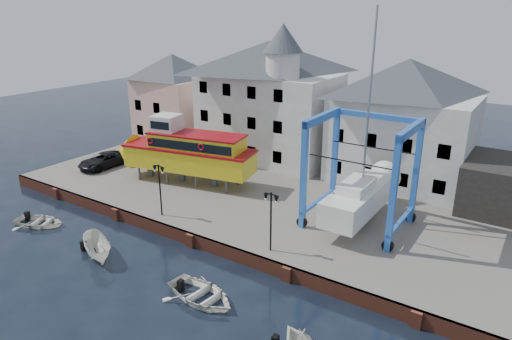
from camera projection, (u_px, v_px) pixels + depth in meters
The scene contains 14 objects.
ground at pixel (191, 246), 33.02m from camera, with size 140.00×140.00×0.00m, color black.
hardstanding at pixel (271, 192), 41.50m from camera, with size 44.00×22.00×1.00m, color #605A53.
quay_wall at pixel (192, 240), 32.93m from camera, with size 44.00×0.47×1.00m.
building_pink at pixel (174, 98), 54.45m from camera, with size 8.00×7.00×10.30m.
building_white_main at pixel (269, 99), 47.54m from camera, with size 14.00×8.30×14.00m.
building_white_right at pixel (403, 122), 41.06m from camera, with size 12.00×8.00×11.20m.
lamp_post_left at pixel (159, 177), 34.64m from camera, with size 1.12×0.32×4.20m.
lamp_post_right at pixel (271, 207), 29.45m from camera, with size 1.12×0.32×4.20m.
tour_boat at pixel (181, 151), 41.84m from camera, with size 14.54×6.02×6.17m.
travel_lift at pixel (364, 189), 34.03m from camera, with size 7.24×10.25×15.48m.
van at pixel (104, 160), 46.20m from camera, with size 2.42×5.26×1.46m, color black.
motorboat_a at pixel (99, 257), 31.64m from camera, with size 1.55×4.12×1.59m, color white.
motorboat_b at pixel (201, 300), 27.00m from camera, with size 3.35×4.70×0.97m, color white.
motorboat_d at pixel (40, 225), 36.27m from camera, with size 2.90×4.06×0.84m, color white.
Camera 1 is at (20.05, -21.81, 16.29)m, focal length 32.00 mm.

